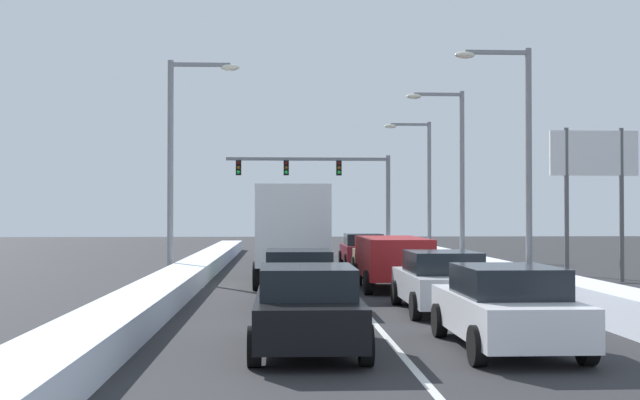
% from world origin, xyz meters
% --- Properties ---
extents(ground_plane, '(120.00, 120.00, 0.00)m').
position_xyz_m(ground_plane, '(0.00, 18.05, 0.00)').
color(ground_plane, '#28282B').
extents(lane_stripe_between_right_lane_and_center_lane, '(0.14, 49.64, 0.01)m').
position_xyz_m(lane_stripe_between_right_lane_and_center_lane, '(-0.00, 22.56, 0.00)').
color(lane_stripe_between_right_lane_and_center_lane, silver).
rests_on(lane_stripe_between_right_lane_and_center_lane, ground).
extents(snow_bank_right_shoulder, '(1.22, 49.64, 0.77)m').
position_xyz_m(snow_bank_right_shoulder, '(5.30, 22.56, 0.39)').
color(snow_bank_right_shoulder, silver).
rests_on(snow_bank_right_shoulder, ground).
extents(snow_bank_left_shoulder, '(1.33, 49.64, 0.63)m').
position_xyz_m(snow_bank_left_shoulder, '(-5.30, 22.56, 0.31)').
color(snow_bank_left_shoulder, silver).
rests_on(snow_bank_left_shoulder, ground).
extents(sedan_white_right_lane_nearest, '(2.00, 4.50, 1.51)m').
position_xyz_m(sedan_white_right_lane_nearest, '(1.94, 7.35, 0.76)').
color(sedan_white_right_lane_nearest, silver).
rests_on(sedan_white_right_lane_nearest, ground).
extents(sedan_silver_right_lane_second, '(2.00, 4.50, 1.51)m').
position_xyz_m(sedan_silver_right_lane_second, '(1.89, 12.92, 0.76)').
color(sedan_silver_right_lane_second, '#B7BABF').
rests_on(sedan_silver_right_lane_second, ground).
extents(suv_red_right_lane_third, '(2.16, 4.90, 1.67)m').
position_xyz_m(suv_red_right_lane_third, '(1.50, 18.89, 1.02)').
color(suv_red_right_lane_third, maroon).
rests_on(suv_red_right_lane_third, ground).
extents(sedan_tan_right_lane_fourth, '(2.00, 4.50, 1.51)m').
position_xyz_m(sedan_tan_right_lane_fourth, '(1.87, 24.81, 0.76)').
color(sedan_tan_right_lane_fourth, '#937F60').
rests_on(sedan_tan_right_lane_fourth, ground).
extents(sedan_maroon_right_lane_fifth, '(2.00, 4.50, 1.51)m').
position_xyz_m(sedan_maroon_right_lane_fifth, '(1.73, 30.31, 0.76)').
color(sedan_maroon_right_lane_fifth, maroon).
rests_on(sedan_maroon_right_lane_fifth, ground).
extents(sedan_black_center_lane_nearest, '(2.00, 4.50, 1.51)m').
position_xyz_m(sedan_black_center_lane_nearest, '(-1.62, 7.45, 0.76)').
color(sedan_black_center_lane_nearest, black).
rests_on(sedan_black_center_lane_nearest, ground).
extents(sedan_charcoal_center_lane_second, '(2.00, 4.50, 1.51)m').
position_xyz_m(sedan_charcoal_center_lane_second, '(-1.62, 13.80, 0.76)').
color(sedan_charcoal_center_lane_second, '#38383D').
rests_on(sedan_charcoal_center_lane_second, ground).
extents(box_truck_center_lane_third, '(2.53, 7.20, 3.36)m').
position_xyz_m(box_truck_center_lane_third, '(-1.70, 21.19, 1.90)').
color(box_truck_center_lane_third, '#1E5633').
rests_on(box_truck_center_lane_third, ground).
extents(sedan_gray_center_lane_fourth, '(2.00, 4.50, 1.51)m').
position_xyz_m(sedan_gray_center_lane_fourth, '(-1.90, 28.89, 0.76)').
color(sedan_gray_center_lane_fourth, slate).
rests_on(sedan_gray_center_lane_fourth, ground).
extents(suv_navy_center_lane_fifth, '(2.16, 4.90, 1.67)m').
position_xyz_m(suv_navy_center_lane_fifth, '(-1.55, 34.88, 1.02)').
color(suv_navy_center_lane_fifth, navy).
rests_on(suv_navy_center_lane_fifth, ground).
extents(traffic_light_gantry, '(10.60, 0.47, 6.20)m').
position_xyz_m(traffic_light_gantry, '(1.18, 45.11, 4.72)').
color(traffic_light_gantry, slate).
rests_on(traffic_light_gantry, ground).
extents(street_lamp_right_near, '(2.66, 0.36, 8.11)m').
position_xyz_m(street_lamp_right_near, '(6.05, 20.31, 4.86)').
color(street_lamp_right_near, gray).
rests_on(street_lamp_right_near, ground).
extents(street_lamp_right_mid, '(2.66, 0.36, 8.00)m').
position_xyz_m(street_lamp_right_mid, '(5.79, 29.33, 4.80)').
color(street_lamp_right_mid, gray).
rests_on(street_lamp_right_mid, ground).
extents(street_lamp_right_far, '(2.66, 0.36, 7.62)m').
position_xyz_m(street_lamp_right_far, '(5.95, 38.35, 4.60)').
color(street_lamp_right_far, gray).
rests_on(street_lamp_right_far, ground).
extents(street_lamp_left_mid, '(2.66, 0.36, 8.12)m').
position_xyz_m(street_lamp_left_mid, '(-5.79, 23.16, 4.86)').
color(street_lamp_left_mid, gray).
rests_on(street_lamp_left_mid, ground).
extents(roadside_sign_right, '(3.20, 0.16, 5.50)m').
position_xyz_m(roadside_sign_right, '(9.10, 21.35, 4.02)').
color(roadside_sign_right, '#59595B').
rests_on(roadside_sign_right, ground).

